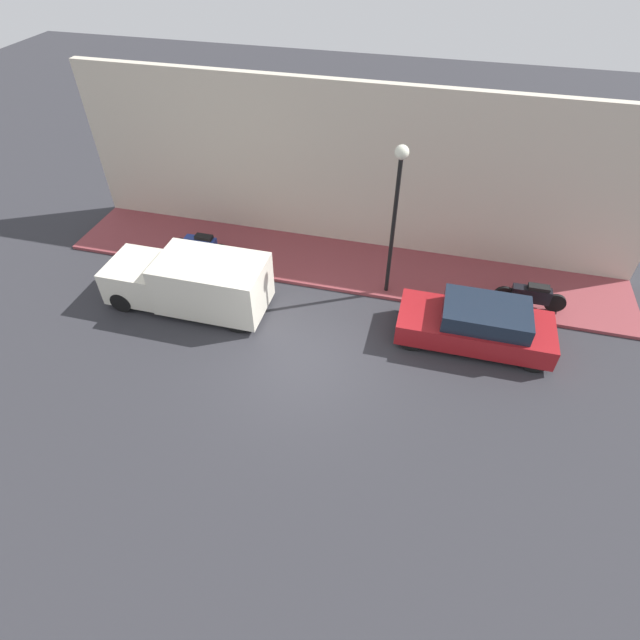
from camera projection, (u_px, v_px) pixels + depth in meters
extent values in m
plane|color=#2D2D33|center=(302.00, 362.00, 13.49)|extent=(60.00, 60.00, 0.00)
cube|color=brown|center=(339.00, 264.00, 16.71)|extent=(2.76, 18.47, 0.10)
cube|color=beige|center=(352.00, 170.00, 16.01)|extent=(0.30, 18.47, 5.41)
cube|color=maroon|center=(474.00, 328.00, 13.75)|extent=(1.71, 4.18, 0.63)
cube|color=#192333|center=(486.00, 314.00, 13.34)|extent=(1.51, 2.30, 0.49)
cylinder|color=black|center=(412.00, 340.00, 13.64)|extent=(0.20, 0.65, 0.65)
cylinder|color=black|center=(417.00, 306.00, 14.69)|extent=(0.20, 0.65, 0.65)
cylinder|color=black|center=(535.00, 362.00, 13.05)|extent=(0.20, 0.65, 0.65)
cylinder|color=black|center=(532.00, 325.00, 14.10)|extent=(0.20, 0.65, 0.65)
cube|color=silver|center=(213.00, 284.00, 14.51)|extent=(1.84, 3.12, 1.50)
cube|color=silver|center=(140.00, 277.00, 15.10)|extent=(1.74, 1.68, 1.05)
cube|color=#192333|center=(130.00, 268.00, 14.95)|extent=(1.56, 0.92, 0.42)
cylinder|color=black|center=(122.00, 302.00, 14.84)|extent=(0.22, 0.66, 0.66)
cylinder|color=black|center=(148.00, 271.00, 15.97)|extent=(0.22, 0.66, 0.66)
cylinder|color=black|center=(237.00, 322.00, 14.17)|extent=(0.22, 0.66, 0.66)
cylinder|color=black|center=(255.00, 288.00, 15.30)|extent=(0.22, 0.66, 0.66)
cube|color=navy|center=(201.00, 244.00, 16.70)|extent=(0.30, 1.06, 0.44)
cube|color=black|center=(204.00, 237.00, 16.49)|extent=(0.27, 0.58, 0.12)
cylinder|color=black|center=(182.00, 245.00, 16.96)|extent=(0.10, 0.54, 0.54)
cylinder|color=black|center=(222.00, 251.00, 16.69)|extent=(0.10, 0.54, 0.54)
cube|color=black|center=(531.00, 294.00, 14.68)|extent=(0.30, 1.10, 0.45)
cube|color=black|center=(539.00, 288.00, 14.47)|extent=(0.27, 0.60, 0.12)
cylinder|color=black|center=(504.00, 295.00, 14.94)|extent=(0.10, 0.60, 0.60)
cylinder|color=black|center=(555.00, 303.00, 14.67)|extent=(0.10, 0.60, 0.60)
cylinder|color=black|center=(393.00, 230.00, 14.14)|extent=(0.12, 0.12, 4.35)
sphere|color=silver|center=(402.00, 152.00, 12.60)|extent=(0.38, 0.38, 0.38)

